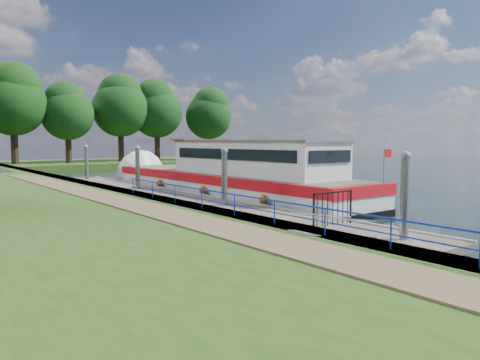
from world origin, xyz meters
TOP-DOWN VIEW (x-y plane):
  - ground at (0.00, 0.00)m, footprint 160.00×160.00m
  - bank_edge at (-2.55, 15.00)m, footprint 1.10×90.00m
  - far_bank at (12.00, 52.00)m, footprint 60.00×18.00m
  - footpath at (-4.40, 8.00)m, footprint 1.60×40.00m
  - blue_fence at (-2.75, 3.00)m, footprint 0.04×18.04m
  - pontoon at (0.00, 13.00)m, footprint 2.50×30.00m
  - mooring_piles at (0.00, 13.00)m, footprint 0.30×27.30m
  - gangway at (-1.85, 0.50)m, footprint 2.58×1.00m
  - gate_panel at (-0.00, 2.20)m, footprint 1.85×0.05m
  - barge at (3.60, 14.06)m, footprint 4.36×21.15m
  - horizon_trees at (-1.61, 48.68)m, footprint 54.38×10.03m

SIDE VIEW (x-z plane):
  - ground at x=0.00m, z-range 0.00..0.00m
  - pontoon at x=0.00m, z-range -0.10..0.46m
  - far_bank at x=12.00m, z-range 0.00..0.60m
  - bank_edge at x=-2.55m, z-range 0.00..0.78m
  - gangway at x=-1.85m, z-range 0.16..1.09m
  - footpath at x=-4.40m, z-range 0.78..0.83m
  - barge at x=3.60m, z-range -1.30..3.48m
  - gate_panel at x=0.00m, z-range 0.57..1.72m
  - mooring_piles at x=0.00m, z-range -0.50..3.05m
  - blue_fence at x=-2.75m, z-range 0.95..1.67m
  - horizon_trees at x=-1.61m, z-range 1.51..14.38m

